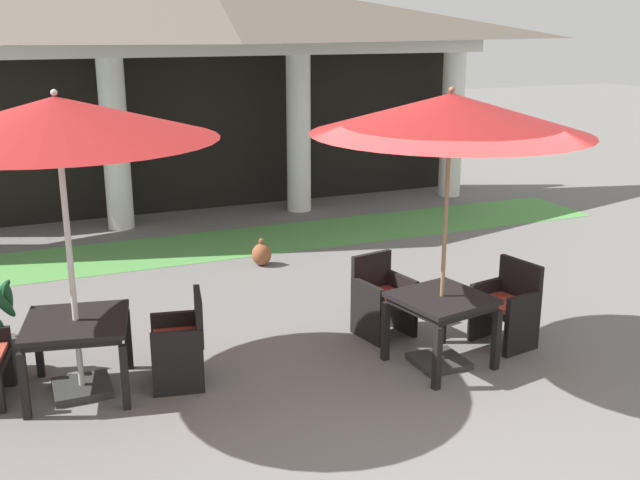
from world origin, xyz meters
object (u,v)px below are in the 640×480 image
object	(u,v)px
patio_table_mid_left	(441,306)
patio_chair_mid_left_east	(507,307)
patio_table_near_foreground	(77,330)
patio_umbrella_mid_left	(451,115)
patio_chair_mid_left_north	(382,300)
patio_umbrella_near_foreground	(57,121)
patio_chair_near_foreground_east	(181,343)
terracotta_urn	(262,254)

from	to	relation	value
patio_table_mid_left	patio_chair_mid_left_east	bearing A→B (deg)	10.55
patio_table_mid_left	patio_table_near_foreground	bearing A→B (deg)	166.87
patio_umbrella_mid_left	patio_chair_mid_left_north	xyz separation A→B (m)	(-0.18, 0.96, -2.17)
patio_table_near_foreground	patio_table_mid_left	bearing A→B (deg)	-13.13
patio_table_near_foreground	patio_chair_mid_left_north	distance (m)	3.34
patio_table_near_foreground	patio_umbrella_near_foreground	distance (m)	1.97
patio_table_mid_left	patio_chair_mid_left_north	world-z (taller)	patio_chair_mid_left_north
patio_umbrella_near_foreground	patio_chair_mid_left_east	bearing A→B (deg)	-8.14
patio_chair_near_foreground_east	patio_table_mid_left	xyz separation A→B (m)	(2.56, -0.63, 0.23)
patio_umbrella_mid_left	patio_table_near_foreground	bearing A→B (deg)	166.87
patio_umbrella_near_foreground	patio_table_mid_left	size ratio (longest dim) A/B	2.84
patio_chair_near_foreground_east	patio_chair_mid_left_east	distance (m)	3.55
patio_umbrella_near_foreground	patio_chair_mid_left_east	xyz separation A→B (m)	(4.46, -0.64, -2.18)
patio_table_mid_left	patio_chair_mid_left_north	distance (m)	1.00
patio_chair_mid_left_north	terracotta_urn	world-z (taller)	patio_chair_mid_left_north
patio_chair_near_foreground_east	patio_table_mid_left	world-z (taller)	patio_chair_near_foreground_east
patio_umbrella_near_foreground	terracotta_urn	world-z (taller)	patio_umbrella_near_foreground
patio_umbrella_near_foreground	patio_chair_near_foreground_east	world-z (taller)	patio_umbrella_near_foreground
patio_chair_mid_left_east	patio_chair_mid_left_north	bearing A→B (deg)	45.03
patio_table_near_foreground	patio_table_mid_left	world-z (taller)	patio_table_mid_left
patio_table_mid_left	terracotta_urn	size ratio (longest dim) A/B	2.49
patio_table_near_foreground	patio_umbrella_mid_left	xyz separation A→B (m)	(3.50, -0.82, 1.94)
patio_umbrella_near_foreground	patio_table_mid_left	xyz separation A→B (m)	(3.50, -0.82, -1.96)
patio_chair_mid_left_east	terracotta_urn	xyz separation A→B (m)	(-1.59, 3.74, -0.26)
patio_table_near_foreground	patio_umbrella_mid_left	world-z (taller)	patio_umbrella_mid_left
patio_chair_mid_left_east	patio_table_near_foreground	bearing A→B (deg)	71.31
patio_chair_near_foreground_east	patio_chair_mid_left_north	size ratio (longest dim) A/B	1.01
patio_chair_mid_left_north	patio_umbrella_mid_left	bearing A→B (deg)	90.00
patio_table_near_foreground	patio_chair_near_foreground_east	distance (m)	0.99
terracotta_urn	patio_table_near_foreground	bearing A→B (deg)	-132.86
patio_chair_mid_left_north	patio_chair_mid_left_east	bearing A→B (deg)	135.03
patio_umbrella_mid_left	terracotta_urn	size ratio (longest dim) A/B	7.00
patio_umbrella_mid_left	patio_chair_mid_left_east	xyz separation A→B (m)	(0.96, 0.18, -2.16)
patio_umbrella_near_foreground	terracotta_urn	xyz separation A→B (m)	(2.88, 3.10, -2.45)
patio_table_near_foreground	terracotta_urn	distance (m)	4.25
patio_chair_mid_left_east	patio_umbrella_near_foreground	bearing A→B (deg)	71.31
patio_chair_near_foreground_east	patio_chair_mid_left_east	bearing A→B (deg)	-86.27
patio_table_mid_left	patio_chair_mid_left_east	size ratio (longest dim) A/B	1.09
patio_table_mid_left	patio_chair_mid_left_north	xyz separation A→B (m)	(-0.18, 0.96, -0.24)
patio_table_near_foreground	patio_table_mid_left	distance (m)	3.60
patio_chair_near_foreground_east	patio_table_mid_left	distance (m)	2.65
patio_table_near_foreground	patio_table_mid_left	size ratio (longest dim) A/B	1.09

